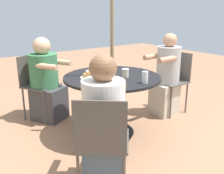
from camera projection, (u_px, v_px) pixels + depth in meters
ground_plane at (112, 132)px, 3.24m from camera, size 12.00×12.00×0.00m
patio_table at (112, 88)px, 3.07m from camera, size 1.13×1.13×0.71m
umbrella_pole at (112, 41)px, 2.91m from camera, size 0.04×0.04×2.22m
patio_chair_north at (102, 139)px, 2.00m from camera, size 0.58×0.58×0.87m
diner_north at (104, 128)px, 2.15m from camera, size 0.59×0.57×1.14m
patio_chair_east at (174, 77)px, 3.77m from camera, size 0.43×0.43×0.87m
diner_east at (166, 78)px, 3.66m from camera, size 0.34×0.51×1.15m
patio_chair_south at (36, 82)px, 3.56m from camera, size 0.55×0.55×0.87m
diner_south at (46, 83)px, 3.49m from camera, size 0.59×0.55×1.11m
pancake_plate_a at (106, 81)px, 2.71m from camera, size 0.21×0.21×0.07m
pancake_plate_b at (90, 76)px, 2.93m from camera, size 0.21×0.21×0.07m
pancake_plate_c at (95, 71)px, 3.22m from camera, size 0.21×0.21×0.05m
syrup_bottle at (96, 82)px, 2.57m from camera, size 0.09×0.06×0.17m
coffee_cup at (125, 73)px, 2.97m from camera, size 0.08×0.08×0.10m
drinking_glass_a at (145, 77)px, 2.73m from camera, size 0.07×0.07×0.13m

